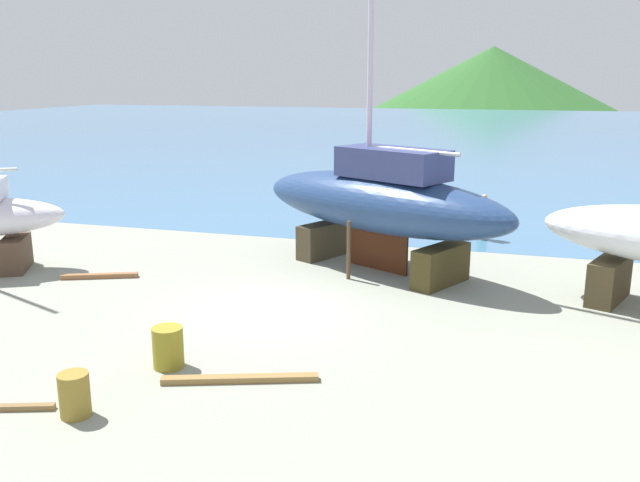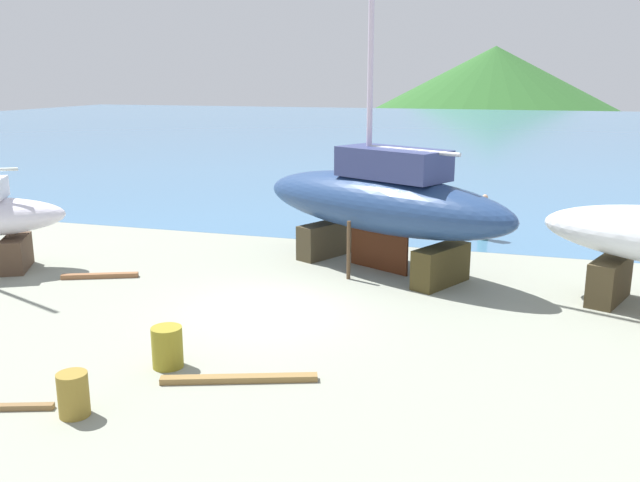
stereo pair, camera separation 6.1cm
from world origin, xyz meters
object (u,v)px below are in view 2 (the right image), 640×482
(worker, at_px, (484,216))
(barrel_tipped_left, at_px, (167,347))
(barrel_rust_mid, at_px, (73,394))
(sailboat_far_slipway, at_px, (381,201))

(worker, bearing_deg, barrel_tipped_left, 107.92)
(barrel_rust_mid, bearing_deg, barrel_tipped_left, 76.46)
(worker, distance_m, barrel_tipped_left, 15.01)
(barrel_rust_mid, bearing_deg, sailboat_far_slipway, 72.95)
(worker, relative_size, barrel_rust_mid, 2.10)
(barrel_tipped_left, height_order, barrel_rust_mid, barrel_tipped_left)
(sailboat_far_slipway, xyz_separation_m, barrel_rust_mid, (-3.39, -11.05, -1.82))
(sailboat_far_slipway, bearing_deg, worker, -92.15)
(barrel_rust_mid, bearing_deg, worker, 68.76)
(barrel_tipped_left, xyz_separation_m, barrel_rust_mid, (-0.58, -2.41, -0.03))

